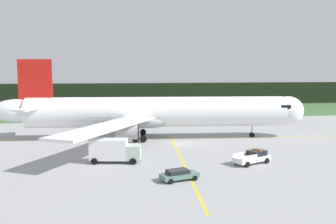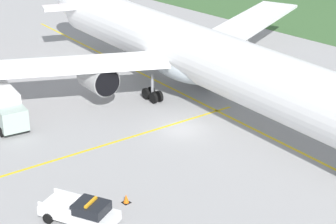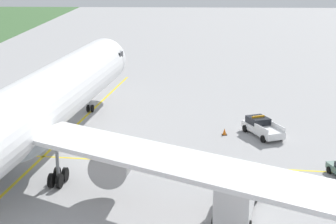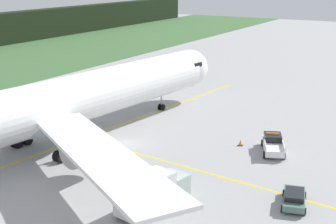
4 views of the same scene
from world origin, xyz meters
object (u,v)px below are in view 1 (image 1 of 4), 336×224
Objects in this scene: ops_pickup_truck at (253,157)px; staff_car at (179,174)px; catering_truck at (114,150)px; apron_cone at (242,155)px; airliner at (154,113)px.

ops_pickup_truck reaches higher than staff_car.
catering_truck is at bearing 167.51° from ops_pickup_truck.
ops_pickup_truck is 0.81× the size of catering_truck.
ops_pickup_truck is 8.48× the size of apron_cone.
airliner reaches higher than catering_truck.
apron_cone is (10.49, -17.78, -4.62)m from airliner.
airliner is 84.20× the size of apron_cone.
airliner reaches higher than staff_car.
catering_truck is at bearing -115.52° from airliner.
airliner reaches higher than apron_cone.
apron_cone is at bearing 39.56° from staff_car.
catering_truck is 1.53× the size of staff_car.
airliner is 12.33× the size of staff_car.
ops_pickup_truck is at bearing -90.47° from apron_cone.
staff_car is (-11.72, -5.84, -0.20)m from ops_pickup_truck.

